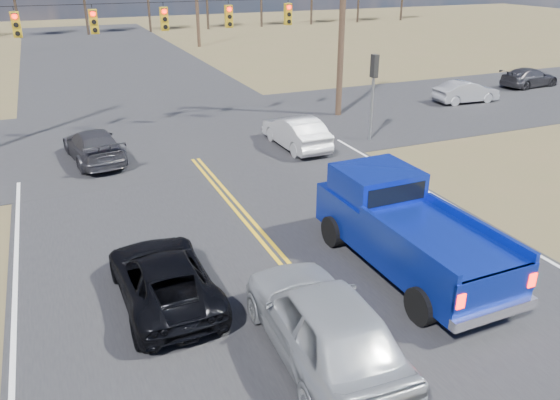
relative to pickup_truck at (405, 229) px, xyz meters
name	(u,v)px	position (x,y,z in m)	size (l,w,h in m)	color
ground	(375,370)	(-2.88, -3.27, -1.15)	(160.00, 160.00, 0.00)	brown
road_main	(225,194)	(-2.88, 6.73, -1.15)	(14.00, 120.00, 0.02)	#28282B
road_cross	(174,134)	(-2.88, 14.73, -1.15)	(120.00, 12.00, 0.02)	#28282B
signal_gantry	(177,24)	(-2.38, 14.52, 3.92)	(19.60, 4.83, 10.00)	#473323
utility_poles	(169,23)	(-2.88, 13.73, 4.08)	(19.60, 58.32, 10.00)	#473323
pickup_truck	(405,229)	(0.00, 0.00, 0.00)	(2.61, 6.33, 2.36)	black
silver_suv	(323,322)	(-3.68, -2.46, -0.27)	(2.08, 5.16, 1.76)	#B4B9BD
black_suv	(163,277)	(-6.26, 0.94, -0.51)	(2.11, 4.58, 1.27)	black
white_car_queue	(296,132)	(1.70, 10.59, -0.44)	(1.50, 4.29, 1.41)	silver
dgrey_car_queue	(94,146)	(-6.74, 12.23, -0.48)	(1.86, 4.59, 1.33)	#3A393F
cross_car_east_near	(466,92)	(14.39, 14.33, -0.51)	(3.87, 1.35, 1.27)	#989A9F
cross_car_east_far	(529,77)	(21.21, 16.18, -0.53)	(4.26, 1.73, 1.24)	#302F34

